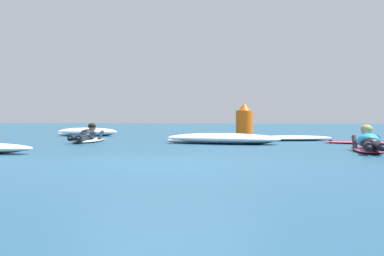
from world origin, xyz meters
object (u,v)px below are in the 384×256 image
(surfer_far, at_px, (87,137))
(drifting_surfboard, at_px, (360,143))
(surfer_near, at_px, (369,144))
(channel_marker_buoy, at_px, (244,124))

(surfer_far, relative_size, drifting_surfboard, 1.36)
(surfer_near, distance_m, drifting_surfboard, 3.42)
(surfer_far, distance_m, channel_marker_buoy, 5.23)
(surfer_near, bearing_deg, surfer_far, 151.96)
(surfer_near, relative_size, drifting_surfboard, 1.36)
(channel_marker_buoy, bearing_deg, drifting_surfboard, -50.50)
(surfer_far, distance_m, drifting_surfboard, 6.83)
(surfer_far, bearing_deg, channel_marker_buoy, 43.01)
(drifting_surfboard, bearing_deg, surfer_far, 179.24)
(surfer_far, height_order, channel_marker_buoy, channel_marker_buoy)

